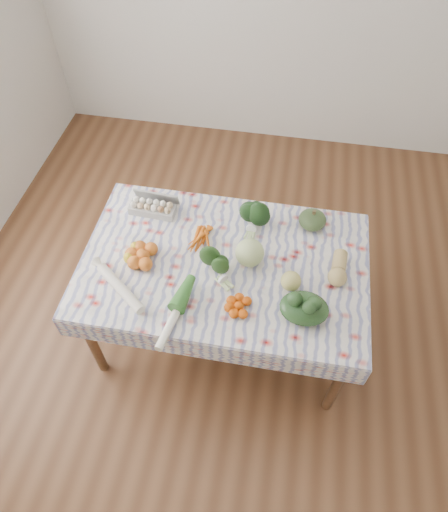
% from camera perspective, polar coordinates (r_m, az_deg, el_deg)
% --- Properties ---
extents(ground, '(4.50, 4.50, 0.00)m').
position_cam_1_polar(ground, '(3.28, -0.00, -8.87)').
color(ground, '#53311C').
rests_on(ground, ground).
extents(dining_table, '(1.60, 1.00, 0.75)m').
position_cam_1_polar(dining_table, '(2.71, -0.00, -1.85)').
color(dining_table, brown).
rests_on(dining_table, ground).
extents(tablecloth, '(1.66, 1.06, 0.01)m').
position_cam_1_polar(tablecloth, '(2.65, -0.00, -0.85)').
color(tablecloth, silver).
rests_on(tablecloth, dining_table).
extents(egg_carton, '(0.30, 0.13, 0.08)m').
position_cam_1_polar(egg_carton, '(2.91, -8.95, 5.93)').
color(egg_carton, '#A09F9B').
rests_on(egg_carton, tablecloth).
extents(carrot_bunch, '(0.27, 0.26, 0.04)m').
position_cam_1_polar(carrot_bunch, '(2.73, -2.29, 2.11)').
color(carrot_bunch, '#D05D10').
rests_on(carrot_bunch, tablecloth).
extents(kale_bunch, '(0.18, 0.16, 0.15)m').
position_cam_1_polar(kale_bunch, '(2.77, 3.64, 4.70)').
color(kale_bunch, '#193716').
rests_on(kale_bunch, tablecloth).
extents(kabocha_squash, '(0.22, 0.22, 0.11)m').
position_cam_1_polar(kabocha_squash, '(2.84, 11.00, 4.47)').
color(kabocha_squash, '#384F28').
rests_on(kabocha_squash, tablecloth).
extents(cabbage, '(0.19, 0.19, 0.17)m').
position_cam_1_polar(cabbage, '(2.59, 3.23, 0.42)').
color(cabbage, '#B8CE82').
rests_on(cabbage, tablecloth).
extents(butternut_squash, '(0.13, 0.24, 0.11)m').
position_cam_1_polar(butternut_squash, '(2.63, 14.17, -1.43)').
color(butternut_squash, tan).
rests_on(butternut_squash, tablecloth).
extents(orange_cluster, '(0.26, 0.26, 0.09)m').
position_cam_1_polar(orange_cluster, '(2.66, -10.13, 0.07)').
color(orange_cluster, orange).
rests_on(orange_cluster, tablecloth).
extents(broccoli, '(0.22, 0.22, 0.11)m').
position_cam_1_polar(broccoli, '(2.53, -0.86, -1.99)').
color(broccoli, '#23481A').
rests_on(broccoli, tablecloth).
extents(mandarin_cluster, '(0.20, 0.20, 0.06)m').
position_cam_1_polar(mandarin_cluster, '(2.44, 1.87, -6.21)').
color(mandarin_cluster, '#D65109').
rests_on(mandarin_cluster, tablecloth).
extents(grapefruit, '(0.12, 0.12, 0.11)m').
position_cam_1_polar(grapefruit, '(2.52, 8.36, -3.11)').
color(grapefruit, tan).
rests_on(grapefruit, tablecloth).
extents(spinach_bag, '(0.27, 0.22, 0.11)m').
position_cam_1_polar(spinach_bag, '(2.44, 9.98, -6.45)').
color(spinach_bag, '#1A3417').
rests_on(spinach_bag, tablecloth).
extents(daikon, '(0.36, 0.30, 0.06)m').
position_cam_1_polar(daikon, '(2.57, -12.81, -3.92)').
color(daikon, '#EDE6D0').
rests_on(daikon, tablecloth).
extents(leek, '(0.12, 0.44, 0.05)m').
position_cam_1_polar(leek, '(2.44, -6.08, -7.15)').
color(leek, white).
rests_on(leek, tablecloth).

